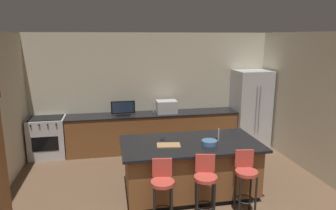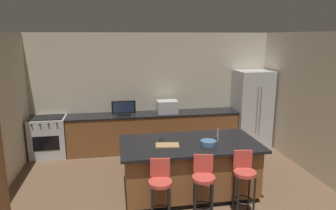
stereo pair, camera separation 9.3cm
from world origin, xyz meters
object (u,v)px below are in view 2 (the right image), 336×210
object	(u,v)px
bar_stool_center	(203,183)
range_oven	(49,137)
cell_phone	(162,139)
bar_stool_left	(160,187)
bar_stool_right	(244,178)
tv_remote	(216,137)
tv_monitor	(124,109)
kitchen_island	(189,168)
refrigerator	(252,108)
microwave	(167,107)
cutting_board	(167,145)
fruit_bowl	(208,143)

from	to	relation	value
bar_stool_center	range_oven	bearing A→B (deg)	144.76
bar_stool_center	cell_phone	world-z (taller)	bar_stool_center
bar_stool_left	bar_stool_right	world-z (taller)	bar_stool_right
bar_stool_center	tv_remote	distance (m)	1.18
range_oven	tv_monitor	world-z (taller)	tv_monitor
cell_phone	tv_remote	world-z (taller)	tv_remote
bar_stool_right	bar_stool_left	bearing A→B (deg)	-170.78
kitchen_island	bar_stool_center	bearing A→B (deg)	-89.48
kitchen_island	bar_stool_right	distance (m)	1.02
bar_stool_left	bar_stool_center	xyz separation A→B (m)	(0.64, -0.01, 0.01)
cell_phone	tv_remote	xyz separation A→B (m)	(0.96, -0.09, 0.01)
tv_monitor	bar_stool_right	size ratio (longest dim) A/B	0.55
refrigerator	tv_monitor	xyz separation A→B (m)	(-3.16, 0.01, 0.12)
range_oven	bar_stool_center	distance (m)	4.12
bar_stool_center	tv_remote	size ratio (longest dim) A/B	5.88
bar_stool_center	cell_phone	xyz separation A→B (m)	(-0.44, 1.09, 0.34)
microwave	cutting_board	distance (m)	2.35
range_oven	cutting_board	distance (m)	3.33
bar_stool_right	bar_stool_center	bearing A→B (deg)	-167.83
refrigerator	tv_monitor	world-z (taller)	refrigerator
range_oven	cell_phone	size ratio (longest dim) A/B	6.17
refrigerator	bar_stool_right	world-z (taller)	refrigerator
kitchen_island	cutting_board	xyz separation A→B (m)	(-0.40, -0.08, 0.47)
microwave	bar_stool_right	distance (m)	3.10
cell_phone	tv_remote	size ratio (longest dim) A/B	0.88
microwave	cutting_board	world-z (taller)	microwave
range_oven	microwave	bearing A→B (deg)	0.02
microwave	bar_stool_left	distance (m)	3.14
bar_stool_left	tv_remote	xyz separation A→B (m)	(1.16, 0.98, 0.36)
fruit_bowl	range_oven	bearing A→B (deg)	141.69
tv_monitor	bar_stool_center	world-z (taller)	tv_monitor
range_oven	cutting_board	xyz separation A→B (m)	(2.35, -2.31, 0.49)
microwave	bar_stool_center	xyz separation A→B (m)	(0.01, -3.05, -0.45)
tv_monitor	cell_phone	distance (m)	2.01
bar_stool_left	bar_stool_right	size ratio (longest dim) A/B	0.98
bar_stool_right	range_oven	bearing A→B (deg)	145.89
refrigerator	range_oven	world-z (taller)	refrigerator
cutting_board	range_oven	bearing A→B (deg)	135.42
kitchen_island	fruit_bowl	world-z (taller)	fruit_bowl
bar_stool_right	cutting_board	size ratio (longest dim) A/B	2.61
refrigerator	bar_stool_left	xyz separation A→B (m)	(-2.76, -2.98, -0.35)
fruit_bowl	tv_remote	distance (m)	0.42
tv_monitor	tv_remote	bearing A→B (deg)	-52.05
range_oven	cell_phone	distance (m)	3.07
microwave	bar_stool_center	world-z (taller)	microwave
range_oven	cell_phone	xyz separation A→B (m)	(2.31, -1.97, 0.48)
cutting_board	bar_stool_center	bearing A→B (deg)	-61.09
bar_stool_right	cell_phone	world-z (taller)	bar_stool_right
bar_stool_center	cutting_board	bearing A→B (deg)	131.59
cutting_board	bar_stool_right	bearing A→B (deg)	-32.55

